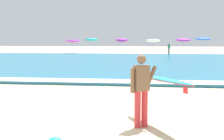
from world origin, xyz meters
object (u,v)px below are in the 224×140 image
Objects in this scene: beach_umbrella_3 at (153,41)px; beachgoer_near_row_left at (169,48)px; surfer_with_board at (151,84)px; beach_umbrella_4 at (183,40)px; beach_umbrella_5 at (203,39)px; beach_umbrella_2 at (122,40)px; beach_umbrella_0 at (73,41)px; beach_umbrella_1 at (92,40)px.

beachgoer_near_row_left is at bearing -42.29° from beach_umbrella_3.
surfer_with_board is 36.72m from beach_umbrella_4.
beach_umbrella_5 is at bearing 78.55° from surfer_with_board.
beach_umbrella_2 is at bearing -173.95° from beach_umbrella_3.
beachgoer_near_row_left is at bearing -14.19° from beach_umbrella_0.
beach_umbrella_0 is 12.21m from beach_umbrella_3.
beach_umbrella_1 reaches higher than surfer_with_board.
beach_umbrella_4 is at bearing -0.74° from beach_umbrella_1.
beach_umbrella_2 is at bearing 96.26° from surfer_with_board.
surfer_with_board is at bearing -72.97° from beach_umbrella_0.
beach_umbrella_5 is at bearing 4.93° from beach_umbrella_2.
beach_umbrella_4 reaches higher than beach_umbrella_3.
beach_umbrella_3 is 1.36× the size of beachgoer_near_row_left.
beach_umbrella_3 is 3.04m from beachgoer_near_row_left.
beach_umbrella_2 is 11.41m from beach_umbrella_5.
surfer_with_board is at bearing -101.45° from beach_umbrella_5.
beach_umbrella_5 is at bearing 6.86° from beach_umbrella_4.
beachgoer_near_row_left is (2.60, 34.29, -0.19)m from surfer_with_board.
beachgoer_near_row_left is at bearing -11.68° from beach_umbrella_1.
beach_umbrella_2 is 1.43× the size of beachgoer_near_row_left.
beach_umbrella_4 reaches higher than beach_umbrella_2.
beach_umbrella_3 is (8.91, -0.35, -0.13)m from beach_umbrella_1.
beach_umbrella_3 is 0.87× the size of beach_umbrella_5.
surfer_with_board is at bearing -90.77° from beach_umbrella_3.
beach_umbrella_3 reaches higher than beach_umbrella_0.
beach_umbrella_0 is 14.69m from beachgoer_near_row_left.
beach_umbrella_2 reaches higher than surfer_with_board.
beach_umbrella_0 is 0.94× the size of beach_umbrella_4.
beach_umbrella_3 is 6.98m from beach_umbrella_5.
beach_umbrella_0 is at bearing 176.53° from beach_umbrella_5.
beach_umbrella_2 is 0.92× the size of beach_umbrella_5.
beach_umbrella_4 is at bearing 2.51° from beach_umbrella_3.
beach_umbrella_4 is at bearing 4.32° from beach_umbrella_2.
beach_umbrella_2 is at bearing 167.43° from beachgoer_near_row_left.
beach_umbrella_3 is (12.09, -1.67, 0.05)m from beach_umbrella_0.
beachgoer_near_row_left is at bearing -153.27° from beach_umbrella_5.
beach_umbrella_3 is at bearing 137.71° from beachgoer_near_row_left.
beach_umbrella_1 is 8.92m from beach_umbrella_3.
beach_umbrella_1 is 1.00× the size of beach_umbrella_2.
beach_umbrella_2 is at bearing -175.07° from beach_umbrella_5.
beach_umbrella_5 is (6.95, 0.51, 0.28)m from beach_umbrella_3.
beach_umbrella_2 is at bearing -175.68° from beach_umbrella_4.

